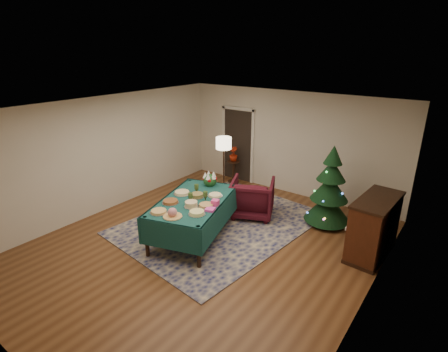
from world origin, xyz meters
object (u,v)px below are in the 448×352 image
Objects in this scene: floor_lamp at (224,147)px; piano at (374,227)px; christmas_tree at (330,190)px; buffet_table at (194,207)px; gift_box at (215,203)px; potted_plant at (233,157)px; armchair at (252,196)px; side_table at (233,172)px.

floor_lamp reaches higher than piano.
christmas_tree is at bearing 148.52° from piano.
gift_box is (0.51, 0.06, 0.22)m from buffet_table.
piano reaches higher than potted_plant.
armchair reaches higher than gift_box.
armchair reaches higher than buffet_table.
piano is (2.69, -0.05, 0.08)m from armchair.
piano is at bearing -19.65° from potted_plant.
gift_box reaches higher than side_table.
piano is at bearing 154.59° from armchair.
armchair is 2.36× the size of potted_plant.
floor_lamp is at bearing 172.74° from piano.
christmas_tree is 1.35m from piano.
floor_lamp is at bearing 122.46° from gift_box.
potted_plant is at bearing 119.08° from gift_box.
gift_box is 3.40m from potted_plant.
piano is at bearing -7.26° from floor_lamp.
side_table is 1.57× the size of potted_plant.
christmas_tree reaches higher than piano.
christmas_tree is at bearing 4.25° from floor_lamp.
potted_plant is (0.00, 0.00, 0.45)m from side_table.
side_table is 3.28m from christmas_tree.
piano is (2.61, 1.45, -0.33)m from gift_box.
christmas_tree reaches higher than buffet_table.
armchair is at bearing -43.17° from side_table.
gift_box is 0.14× the size of armchair.
floor_lamp reaches higher than potted_plant.
armchair is at bearing -20.96° from floor_lamp.
armchair reaches higher than side_table.
side_table is 0.36× the size of christmas_tree.
christmas_tree is (1.48, 2.14, -0.08)m from gift_box.
gift_box is 2.34m from floor_lamp.
side_table is at bearing 160.35° from piano.
piano reaches higher than armchair.
gift_box is 0.07× the size of christmas_tree.
armchair is at bearing 93.14° from gift_box.
floor_lamp is 1.26m from potted_plant.
christmas_tree reaches higher than gift_box.
side_table is at bearing -67.55° from armchair.
christmas_tree reaches higher than armchair.
floor_lamp is at bearing -175.75° from christmas_tree.
gift_box is at bearing 7.11° from buffet_table.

